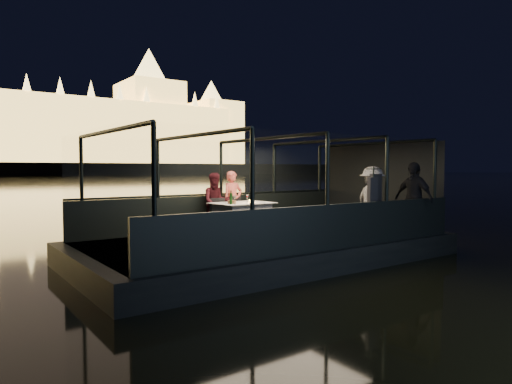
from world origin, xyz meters
TOP-DOWN VIEW (x-y plane):
  - boat_hull at (0.00, 0.00)m, footprint 8.60×4.40m
  - boat_deck at (0.00, 0.00)m, footprint 8.00×4.00m
  - gunwale_port at (0.00, 2.00)m, footprint 8.00×0.08m
  - gunwale_starboard at (0.00, -2.00)m, footprint 8.00×0.08m
  - cabin_glass_port at (0.00, 2.00)m, footprint 8.00×0.02m
  - cabin_glass_starboard at (0.00, -2.00)m, footprint 8.00×0.02m
  - cabin_roof_glass at (0.00, 0.00)m, footprint 8.00×4.00m
  - end_wall_fore at (-4.00, 0.00)m, footprint 0.02×4.00m
  - end_wall_aft at (4.00, 0.00)m, footprint 0.02×4.00m
  - canopy_ribs at (0.00, 0.00)m, footprint 8.00×4.00m
  - dining_table_central at (-0.03, 0.94)m, footprint 1.52×1.15m
  - chair_port_left at (-0.38, 1.39)m, footprint 0.48×0.48m
  - chair_port_right at (0.17, 1.39)m, footprint 0.50×0.50m
  - coat_stand at (1.66, -1.75)m, footprint 0.52×0.45m
  - person_woman_coral at (0.15, 1.66)m, footprint 0.56×0.37m
  - person_man_maroon at (-0.36, 1.66)m, footprint 0.86×0.76m
  - passenger_stripe at (2.39, -1.11)m, footprint 0.91×1.21m
  - passenger_dark at (3.12, -1.74)m, footprint 0.46×1.05m
  - wine_bottle at (-0.56, 0.64)m, footprint 0.09×0.09m
  - bread_basket at (-0.44, 0.79)m, footprint 0.23×0.23m
  - amber_candle at (0.08, 0.79)m, footprint 0.07×0.07m
  - plate_near at (0.31, 0.64)m, footprint 0.28×0.28m
  - plate_far at (-0.40, 0.99)m, footprint 0.35×0.35m
  - wine_glass_white at (-0.49, 0.57)m, footprint 0.08×0.08m
  - wine_glass_red at (0.16, 1.00)m, footprint 0.08×0.08m

SIDE VIEW (x-z plane):
  - boat_hull at x=0.00m, z-range -0.50..0.50m
  - boat_deck at x=0.00m, z-range 0.46..0.50m
  - dining_table_central at x=-0.03m, z-range 0.50..1.27m
  - gunwale_port at x=0.00m, z-range 0.50..1.40m
  - gunwale_starboard at x=0.00m, z-range 0.50..1.40m
  - chair_port_left at x=-0.38m, z-range 0.53..1.37m
  - chair_port_right at x=0.17m, z-range 0.51..1.39m
  - person_woman_coral at x=0.15m, z-range 0.48..2.02m
  - person_man_maroon at x=-0.36m, z-range 0.50..2.00m
  - plate_near at x=0.31m, z-range 1.26..1.28m
  - plate_far at x=-0.40m, z-range 1.26..1.28m
  - bread_basket at x=-0.44m, z-range 1.26..1.35m
  - amber_candle at x=0.08m, z-range 1.27..1.34m
  - passenger_stripe at x=2.39m, z-range 0.52..2.18m
  - passenger_dark at x=3.12m, z-range 0.46..2.24m
  - wine_glass_white at x=-0.49m, z-range 1.25..1.47m
  - wine_glass_red at x=0.16m, z-range 1.27..1.45m
  - coat_stand at x=1.66m, z-range 0.58..2.22m
  - wine_bottle at x=-0.56m, z-range 1.25..1.58m
  - end_wall_fore at x=-4.00m, z-range 0.50..2.80m
  - end_wall_aft at x=4.00m, z-range 0.50..2.80m
  - canopy_ribs at x=0.00m, z-range 0.50..2.80m
  - cabin_glass_port at x=0.00m, z-range 1.40..2.80m
  - cabin_glass_starboard at x=0.00m, z-range 1.40..2.80m
  - cabin_roof_glass at x=0.00m, z-range 2.79..2.81m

